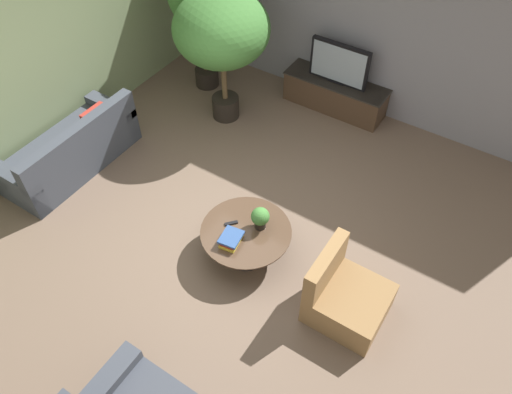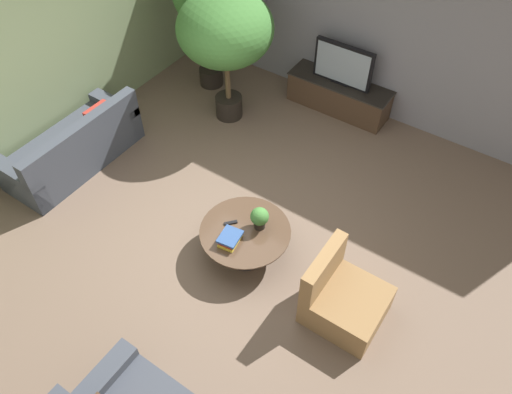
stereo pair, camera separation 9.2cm
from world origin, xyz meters
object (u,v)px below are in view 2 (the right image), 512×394
(media_console, at_px, (339,95))
(coffee_table, at_px, (245,237))
(couch_by_wall, at_px, (75,148))
(television, at_px, (343,65))
(potted_plant_tabletop, at_px, (260,218))
(potted_palm_corner, at_px, (225,31))
(armchair_wicker, at_px, (342,299))

(media_console, relative_size, coffee_table, 1.52)
(media_console, height_order, couch_by_wall, couch_by_wall)
(media_console, xyz_separation_m, television, (-0.00, -0.00, 0.55))
(media_console, height_order, potted_plant_tabletop, potted_plant_tabletop)
(coffee_table, height_order, potted_palm_corner, potted_palm_corner)
(coffee_table, relative_size, armchair_wicker, 1.26)
(media_console, height_order, potted_palm_corner, potted_palm_corner)
(couch_by_wall, height_order, potted_plant_tabletop, couch_by_wall)
(potted_plant_tabletop, bearing_deg, couch_by_wall, -175.98)
(coffee_table, height_order, couch_by_wall, couch_by_wall)
(couch_by_wall, xyz_separation_m, armchair_wicker, (4.23, -0.03, -0.01))
(couch_by_wall, relative_size, armchair_wicker, 2.26)
(coffee_table, bearing_deg, potted_plant_tabletop, 54.08)
(coffee_table, xyz_separation_m, potted_palm_corner, (-1.74, 2.03, 1.17))
(armchair_wicker, distance_m, potted_plant_tabletop, 1.30)
(coffee_table, distance_m, potted_palm_corner, 2.92)
(couch_by_wall, bearing_deg, television, 142.24)
(potted_plant_tabletop, bearing_deg, armchair_wicker, -11.03)
(potted_palm_corner, bearing_deg, coffee_table, -49.49)
(coffee_table, bearing_deg, media_console, 97.26)
(armchair_wicker, distance_m, potted_palm_corner, 3.93)
(potted_palm_corner, bearing_deg, potted_plant_tabletop, -45.69)
(media_console, distance_m, potted_plant_tabletop, 3.05)
(potted_palm_corner, bearing_deg, media_console, 39.67)
(coffee_table, bearing_deg, couch_by_wall, -178.72)
(media_console, height_order, television, television)
(media_console, xyz_separation_m, potted_plant_tabletop, (0.51, -2.99, 0.31))
(armchair_wicker, bearing_deg, couch_by_wall, 89.56)
(potted_palm_corner, bearing_deg, couch_by_wall, -118.64)
(coffee_table, xyz_separation_m, armchair_wicker, (1.35, -0.10, -0.01))
(armchair_wicker, bearing_deg, television, 28.41)
(coffee_table, distance_m, armchair_wicker, 1.35)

